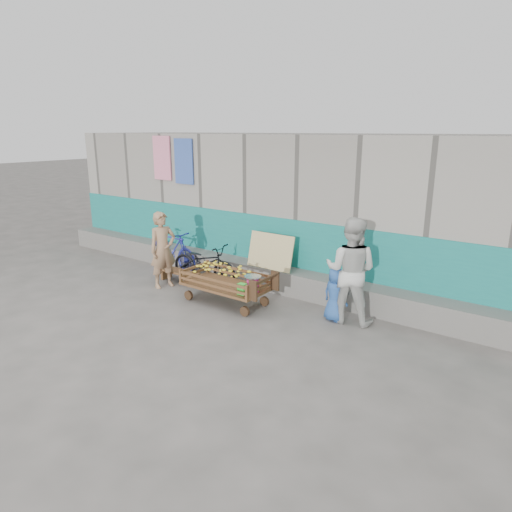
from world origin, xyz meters
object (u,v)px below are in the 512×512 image
Objects in this scene: bench at (179,274)px; bicycle_blue at (172,250)px; vendor_man at (163,250)px; child at (335,294)px; bicycle_dark at (204,263)px; banana_cart at (224,277)px; woman at (351,270)px.

bench is 0.95m from bicycle_blue.
vendor_man reaches higher than child.
bicycle_blue reaches higher than bicycle_dark.
banana_cart reaches higher than bench.
banana_cart is 0.99× the size of woman.
woman reaches higher than bench.
vendor_man reaches higher than bench.
bench is 3.54m from child.
banana_cart is at bearing -13.07° from bench.
bench is at bearing 12.66° from child.
bench is 0.57m from bicycle_dark.
vendor_man is 0.99× the size of bicycle_blue.
vendor_man is 1.18m from bicycle_blue.
vendor_man is 0.87× the size of woman.
vendor_man is 3.62m from child.
banana_cart is at bearing -127.16° from bicycle_dark.
vendor_man is 3.82m from woman.
child reaches higher than bench.
banana_cart is 2.06m from child.
bench is at bearing 11.04° from vendor_man.
bicycle_blue reaches higher than child.
bench is (-1.53, 0.35, -0.32)m from banana_cart.
bicycle_dark is 1.16m from bicycle_blue.
vendor_man is 0.91m from bicycle_dark.
bicycle_blue reaches higher than bench.
banana_cart is 1.91× the size of child.
child is 0.59× the size of bicycle_dark.
vendor_man is at bearing -95.40° from bench.
banana_cart is 1.12× the size of bicycle_blue.
child is at bearing 1.74° from bench.
bicycle_blue reaches higher than banana_cart.
vendor_man is at bearing -137.12° from bicycle_blue.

